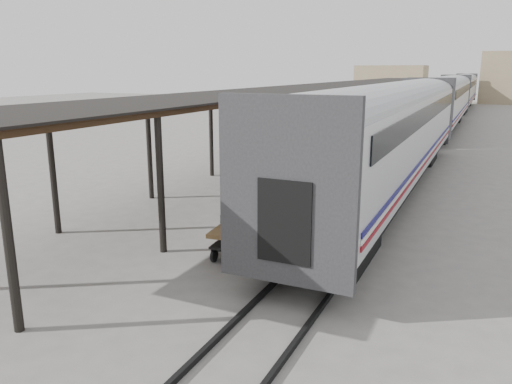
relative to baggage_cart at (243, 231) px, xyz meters
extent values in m
plane|color=slate|center=(-0.79, 1.08, -0.65)|extent=(160.00, 160.00, 0.00)
cube|color=silver|center=(2.41, 9.08, 1.95)|extent=(3.00, 24.00, 2.90)
cube|color=#28282B|center=(2.41, -2.82, 1.95)|extent=(3.04, 0.22, 3.50)
cube|color=black|center=(0.89, 9.08, 2.85)|extent=(0.04, 22.08, 0.65)
cube|color=black|center=(2.41, 9.08, 0.25)|extent=(2.55, 23.04, 0.50)
cube|color=silver|center=(2.41, 35.08, 1.95)|extent=(3.00, 24.00, 2.90)
cube|color=#28282B|center=(2.41, 23.18, 1.95)|extent=(3.04, 0.22, 3.50)
cube|color=black|center=(0.89, 35.08, 2.85)|extent=(0.04, 22.08, 0.65)
cube|color=black|center=(2.41, 35.08, 0.25)|extent=(2.55, 23.04, 0.50)
cube|color=silver|center=(2.41, 61.08, 1.95)|extent=(3.00, 24.00, 2.90)
cube|color=#28282B|center=(2.41, 49.18, 1.95)|extent=(3.04, 0.22, 3.50)
cube|color=black|center=(0.89, 61.08, 2.85)|extent=(0.04, 22.08, 0.65)
cube|color=black|center=(2.41, 61.08, 0.25)|extent=(2.55, 23.04, 0.50)
cube|color=black|center=(1.16, 0.58, 1.50)|extent=(0.50, 1.70, 2.00)
imported|color=white|center=(1.16, 0.58, 1.36)|extent=(0.72, 0.89, 1.72)
cube|color=olive|center=(0.76, 0.43, 0.75)|extent=(0.57, 0.25, 0.42)
cube|color=#422B19|center=(-4.19, 25.08, 3.35)|extent=(4.60, 64.00, 0.18)
cube|color=black|center=(-4.19, 25.08, 3.47)|extent=(4.90, 64.30, 0.06)
cylinder|color=black|center=(-6.24, 25.08, 1.35)|extent=(0.20, 0.20, 4.00)
cylinder|color=black|center=(-6.24, 56.08, 1.35)|extent=(0.20, 0.20, 4.00)
cylinder|color=black|center=(-2.14, -5.92, 1.35)|extent=(0.20, 0.20, 4.00)
cylinder|color=black|center=(-2.14, 25.08, 1.35)|extent=(0.20, 0.20, 4.00)
cylinder|color=black|center=(-2.14, 56.08, 1.35)|extent=(0.20, 0.20, 4.00)
cube|color=black|center=(1.69, 35.08, -0.59)|extent=(0.10, 150.00, 0.12)
cube|color=black|center=(3.13, 35.08, -0.59)|extent=(0.10, 150.00, 0.12)
cube|color=tan|center=(-10.79, 83.08, 2.35)|extent=(12.00, 8.00, 6.00)
cube|color=brown|center=(0.00, 0.00, 0.15)|extent=(1.48, 2.51, 0.12)
cube|color=black|center=(0.00, 0.00, -0.20)|extent=(1.37, 2.40, 0.06)
cylinder|color=black|center=(-0.40, -1.00, -0.45)|extent=(0.12, 0.41, 0.40)
cylinder|color=black|center=(0.59, -0.90, -0.45)|extent=(0.12, 0.41, 0.40)
cylinder|color=black|center=(-0.59, 0.90, -0.45)|extent=(0.12, 0.41, 0.40)
cylinder|color=black|center=(0.40, 1.00, -0.45)|extent=(0.12, 0.41, 0.40)
cube|color=#363739|center=(-0.32, 0.52, 0.32)|extent=(0.78, 0.65, 0.23)
cube|color=olive|center=(0.21, 0.76, 0.32)|extent=(0.63, 0.46, 0.22)
cube|color=black|center=(-0.32, 0.00, 0.33)|extent=(0.64, 0.47, 0.25)
cube|color=brown|center=(0.29, 0.14, 0.30)|extent=(0.57, 0.46, 0.18)
cube|color=#462C1C|center=(-0.21, 0.50, 0.54)|extent=(0.59, 0.44, 0.21)
cube|color=olive|center=(-0.32, 0.10, 0.54)|extent=(0.54, 0.47, 0.18)
cube|color=#363739|center=(-0.25, 0.50, 0.70)|extent=(0.47, 0.39, 0.14)
cube|color=black|center=(0.24, 0.12, 0.46)|extent=(0.43, 0.33, 0.15)
cube|color=maroon|center=(-2.89, 15.32, -0.11)|extent=(1.28, 1.67, 0.88)
cube|color=maroon|center=(-2.77, 15.69, 0.48)|extent=(0.97, 0.81, 0.34)
cylinder|color=black|center=(-3.43, 14.92, -0.47)|extent=(0.22, 0.37, 0.35)
cylinder|color=black|center=(-2.68, 14.68, -0.47)|extent=(0.22, 0.37, 0.35)
cylinder|color=black|center=(-3.11, 15.95, -0.47)|extent=(0.22, 0.37, 0.35)
cylinder|color=black|center=(-2.36, 15.72, -0.47)|extent=(0.22, 0.37, 0.35)
imported|color=navy|center=(0.25, -0.65, 1.18)|extent=(0.54, 0.76, 1.95)
imported|color=black|center=(-3.34, 14.39, 0.34)|extent=(1.19, 0.56, 1.98)
camera|label=1|loc=(6.06, -12.20, 4.48)|focal=35.00mm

